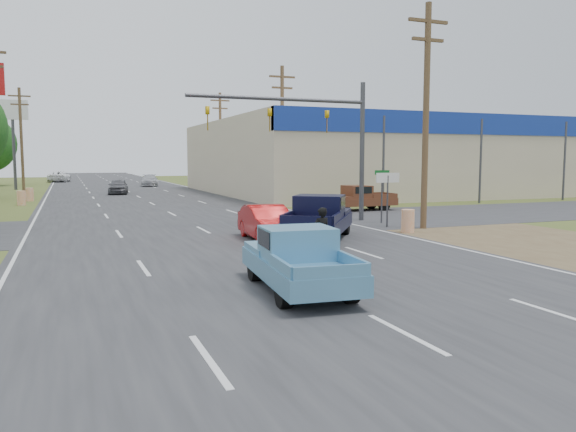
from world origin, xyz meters
name	(u,v)px	position (x,y,z in m)	size (l,w,h in m)	color
ground	(405,335)	(0.00, 0.00, 0.00)	(200.00, 200.00, 0.00)	#445120
main_road	(138,197)	(0.00, 40.00, 0.01)	(15.00, 180.00, 0.02)	#2D2D30
cross_road	(194,225)	(0.00, 18.00, 0.01)	(120.00, 10.00, 0.02)	#2D2D30
dirt_verge	(496,235)	(11.00, 10.00, 0.01)	(8.00, 18.00, 0.01)	brown
big_box_store	(453,158)	(32.00, 39.93, 3.31)	(50.00, 28.10, 6.60)	#B7A88C
utility_pole_1	(426,110)	(9.50, 13.00, 5.32)	(2.00, 0.28, 10.00)	#4C3823
utility_pole_2	(282,130)	(9.50, 31.00, 5.32)	(2.00, 0.28, 10.00)	#4C3823
utility_pole_3	(220,138)	(9.50, 49.00, 5.32)	(2.00, 0.28, 10.00)	#4C3823
utility_pole_6	(21,137)	(-9.50, 52.00, 5.32)	(2.00, 0.28, 10.00)	#4C3823
tree_3	(452,141)	(55.00, 70.00, 6.19)	(8.40, 8.40, 10.40)	#422D19
tree_5	(263,145)	(30.00, 95.00, 5.88)	(7.98, 7.98, 9.88)	#422D19
barrel_0	(408,221)	(8.00, 12.00, 0.50)	(0.56, 0.56, 1.00)	orange
barrel_1	(330,206)	(8.40, 20.50, 0.50)	(0.56, 0.56, 1.00)	orange
barrel_2	(21,198)	(-8.50, 34.00, 0.50)	(0.56, 0.56, 1.00)	orange
barrel_3	(30,195)	(-8.20, 38.00, 0.50)	(0.56, 0.56, 1.00)	orange
pole_sign_left_far	(12,120)	(-10.50, 56.00, 7.17)	(3.00, 0.35, 9.20)	#3F3F44
lane_sign	(388,186)	(8.20, 14.00, 1.90)	(1.20, 0.08, 2.52)	#3F3F44
street_name_sign	(382,191)	(8.80, 15.50, 1.61)	(0.80, 0.08, 2.61)	#3F3F44
signal_mast	(314,125)	(5.82, 17.00, 4.80)	(9.12, 0.40, 7.00)	#3F3F44
red_convertible	(267,223)	(1.61, 12.01, 0.68)	(1.44, 4.12, 1.36)	#950607
motorcycle	(322,248)	(1.64, 7.05, 0.44)	(0.63, 1.97, 1.00)	black
rider	(321,236)	(1.63, 7.09, 0.79)	(0.58, 0.38, 1.59)	black
blue_pickup	(297,258)	(-0.49, 3.91, 0.78)	(2.20, 4.77, 1.54)	black
navy_pickup	(319,217)	(3.69, 11.70, 0.88)	(4.64, 5.45, 1.74)	black
brown_pickup	(356,198)	(10.93, 22.00, 0.78)	(4.70, 1.89, 1.55)	black
distant_car_grey	(118,187)	(-1.25, 44.47, 0.69)	(1.64, 4.07, 1.39)	#5A5A5F
distant_car_silver	(150,180)	(3.50, 59.02, 0.67)	(1.88, 4.62, 1.34)	#AFB0B4
distant_car_white	(59,177)	(-6.50, 76.03, 0.75)	(2.50, 5.42, 1.51)	white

